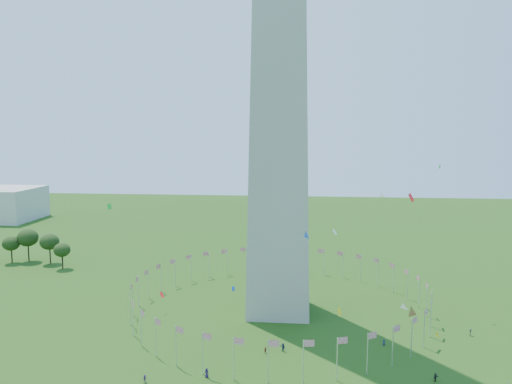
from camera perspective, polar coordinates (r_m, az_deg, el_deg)
flag_ring at (r=141.17m, az=2.63°, el=-11.76°), size 80.24×80.24×9.00m
kites_aloft at (r=110.25m, az=10.89°, el=-9.36°), size 93.41×76.91×36.49m
tree_line_west at (r=212.56m, az=-26.66°, el=-5.84°), size 55.17×15.72×12.36m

